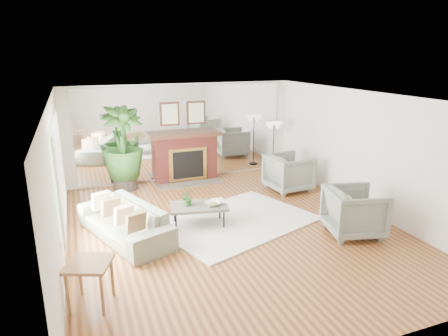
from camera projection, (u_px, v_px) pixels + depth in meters
name	position (u px, v px, depth m)	size (l,w,h in m)	color
ground	(233.00, 229.00, 7.64)	(7.00, 7.00, 0.00)	#5F2F19
wall_left	(57.00, 184.00, 6.27)	(0.02, 7.00, 2.50)	silver
wall_right	(366.00, 152.00, 8.31)	(0.02, 7.00, 2.50)	silver
wall_back	(183.00, 132.00, 10.43)	(6.00, 0.02, 2.50)	silver
mirror_panel	(183.00, 132.00, 10.41)	(5.40, 0.04, 2.40)	silver
window_panel	(59.00, 171.00, 6.61)	(0.04, 2.40, 1.50)	#B2E09E
fireplace	(186.00, 156.00, 10.38)	(1.85, 0.83, 2.05)	maroon
area_rug	(235.00, 221.00, 7.95)	(2.96, 2.11, 0.03)	white
coffee_table	(199.00, 207.00, 7.66)	(1.19, 0.82, 0.44)	#5A5247
sofa	(124.00, 221.00, 7.19)	(2.18, 0.85, 0.64)	slate
armchair_back	(289.00, 173.00, 9.69)	(0.95, 0.98, 0.89)	gray
armchair_front	(355.00, 212.00, 7.30)	(0.95, 0.97, 0.89)	gray
side_table	(89.00, 269.00, 5.20)	(0.72, 0.72, 0.63)	#98633D
potted_ficus	(123.00, 146.00, 9.58)	(1.09, 1.09, 2.03)	black
floor_lamp	(274.00, 130.00, 10.62)	(0.48, 0.27, 1.47)	black
tabletop_plant	(188.00, 197.00, 7.58)	(0.30, 0.26, 0.33)	#316425
fruit_bowl	(212.00, 204.00, 7.61)	(0.29, 0.29, 0.07)	#98633D
book	(213.00, 202.00, 7.79)	(0.23, 0.31, 0.02)	#98633D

